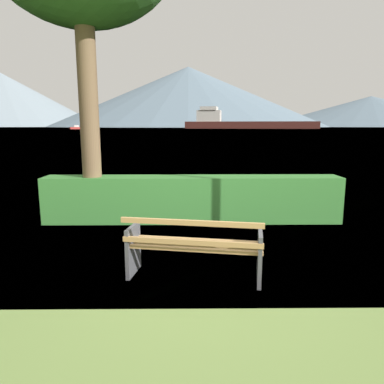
% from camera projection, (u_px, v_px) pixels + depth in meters
% --- Properties ---
extents(ground_plane, '(1400.00, 1400.00, 0.00)m').
position_uv_depth(ground_plane, '(195.00, 277.00, 4.81)').
color(ground_plane, olive).
extents(water_surface, '(620.00, 620.00, 0.00)m').
position_uv_depth(water_surface, '(188.00, 128.00, 308.69)').
color(water_surface, '#7A99A8').
rests_on(water_surface, ground_plane).
extents(park_bench, '(1.85, 0.87, 0.87)m').
position_uv_depth(park_bench, '(194.00, 248.00, 4.67)').
color(park_bench, tan).
rests_on(park_bench, ground_plane).
extents(hedge_row, '(6.16, 0.62, 0.96)m').
position_uv_depth(hedge_row, '(192.00, 199.00, 7.52)').
color(hedge_row, '#387A33').
rests_on(hedge_row, ground_plane).
extents(cargo_ship_large, '(84.11, 27.25, 13.94)m').
position_uv_depth(cargo_ship_large, '(240.00, 122.00, 229.11)').
color(cargo_ship_large, '#471E19').
rests_on(cargo_ship_large, water_surface).
extents(fishing_boat_near, '(7.08, 5.09, 2.18)m').
position_uv_depth(fishing_boat_near, '(76.00, 128.00, 195.71)').
color(fishing_boat_near, '#B2332D').
rests_on(fishing_boat_near, water_surface).
extents(distant_hills, '(935.30, 431.51, 86.68)m').
position_uv_depth(distant_hills, '(174.00, 101.00, 556.48)').
color(distant_hills, gray).
rests_on(distant_hills, ground_plane).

